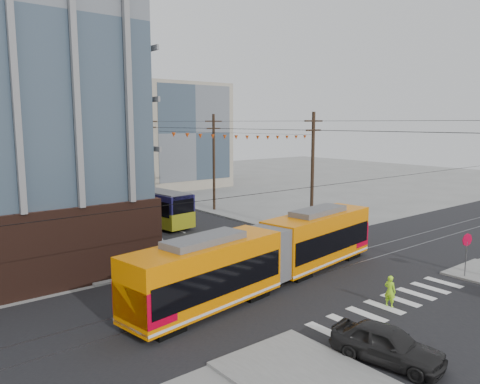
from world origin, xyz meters
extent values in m
plane|color=slate|center=(0.00, 0.00, 0.00)|extent=(160.00, 160.00, 0.00)
cube|color=gray|center=(16.00, 48.00, 8.00)|extent=(14.00, 14.00, 16.00)
cube|color=#8C99A5|center=(18.00, 68.00, 7.00)|extent=(16.00, 16.00, 14.00)
cylinder|color=black|center=(8.50, 56.00, 5.50)|extent=(0.30, 0.30, 11.00)
imported|color=black|center=(-5.87, -6.54, 0.81)|extent=(2.80, 5.05, 1.62)
imported|color=#9599A1|center=(-5.74, 15.62, 0.78)|extent=(2.14, 4.88, 1.56)
imported|color=silver|center=(-5.54, 16.78, 0.74)|extent=(2.66, 5.32, 1.48)
imported|color=#56595B|center=(-5.09, 21.64, 0.70)|extent=(3.46, 5.47, 1.41)
imported|color=#AFFF21|center=(-0.50, -3.11, 0.89)|extent=(0.51, 0.70, 1.78)
cube|color=gray|center=(8.30, 13.51, 0.38)|extent=(1.26, 3.84, 0.75)
camera|label=1|loc=(-22.36, -17.12, 10.10)|focal=35.00mm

